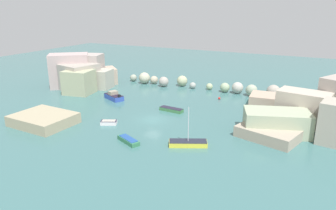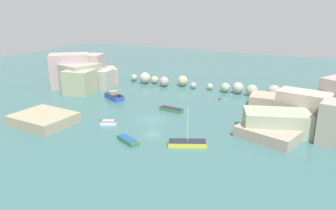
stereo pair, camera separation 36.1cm
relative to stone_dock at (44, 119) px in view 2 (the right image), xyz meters
The scene contains 12 objects.
cove_water 16.77m from the stone_dock, 33.69° to the left, with size 160.00×160.00×0.00m, color #3D6C6C.
cliff_headland_left 23.76m from the stone_dock, 117.03° to the left, with size 17.35×16.78×7.35m.
cliff_headland_right 43.88m from the stone_dock, 26.56° to the left, with size 24.04×27.59×7.04m.
rock_breakwater 33.69m from the stone_dock, 65.22° to the left, with size 34.57×4.58×2.69m.
stone_dock is the anchor object (origin of this frame).
channel_buoy 31.95m from the stone_dock, 51.81° to the left, with size 0.46×0.46×0.46m, color red.
moored_boat_0 35.54m from the stone_dock, 39.75° to the left, with size 2.86×2.04×0.42m.
moored_boat_1 22.98m from the stone_dock, ahead, with size 5.15×3.61×5.31m.
moored_boat_2 9.96m from the stone_dock, 26.81° to the left, with size 2.72×2.16×0.63m.
moored_boat_3 20.59m from the stone_dock, 44.70° to the left, with size 4.27×1.63×0.61m.
moored_boat_4 15.31m from the stone_dock, ahead, with size 3.95×2.69×0.63m.
moored_boat_5 15.99m from the stone_dock, 84.70° to the left, with size 4.82×3.61×1.61m.
Camera 2 is at (24.00, -41.22, 17.51)m, focal length 34.01 mm.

